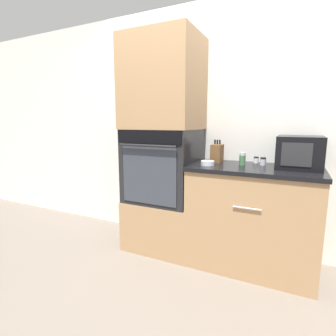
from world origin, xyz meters
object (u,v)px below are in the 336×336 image
Objects in this scene: condiment_jar_mid at (263,161)px; condiment_jar_near at (256,160)px; bowl at (208,163)px; condiment_jar_far at (242,159)px; knife_block at (217,153)px; wall_oven at (163,165)px; microwave at (299,152)px.

condiment_jar_near is at bearing 123.17° from condiment_jar_mid.
condiment_jar_far is at bearing 27.22° from bowl.
knife_block is 1.78× the size of bowl.
condiment_jar_far is (0.28, 0.14, 0.04)m from bowl.
bowl is at bearing -11.43° from wall_oven.
condiment_jar_mid is at bearing 26.06° from bowl.
bowl is at bearing -138.43° from condiment_jar_near.
wall_oven reaches higher than condiment_jar_near.
condiment_jar_near is (0.36, 0.09, -0.06)m from knife_block.
microwave is at bearing 5.20° from condiment_jar_far.
microwave is (1.24, 0.08, 0.19)m from wall_oven.
wall_oven is at bearing 168.57° from bowl.
condiment_jar_mid is (0.95, 0.12, 0.09)m from wall_oven.
condiment_jar_far is at bearing -155.92° from condiment_jar_mid.
microwave is at bearing -4.47° from knife_block.
wall_oven is 5.99× the size of bowl.
wall_oven is 1.26m from microwave.
bowl is (-0.02, -0.24, -0.07)m from knife_block.
bowl is at bearing -94.43° from knife_block.
microwave is 6.28× the size of condiment_jar_near.
knife_block is at bearing 85.57° from bowl.
condiment_jar_mid is at bearing 24.08° from condiment_jar_far.
wall_oven is 3.38× the size of knife_block.
knife_block is 3.56× the size of condiment_jar_near.
microwave is 5.28× the size of condiment_jar_mid.
condiment_jar_far is (0.26, -0.10, -0.03)m from knife_block.
knife_block reaches higher than condiment_jar_far.
knife_block is at bearing 159.59° from condiment_jar_far.
condiment_jar_far is at bearing 3.16° from wall_oven.
condiment_jar_mid is (0.43, -0.02, -0.05)m from knife_block.
bowl is (0.50, -0.10, 0.07)m from wall_oven.
bowl is (-0.74, -0.19, -0.12)m from microwave.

